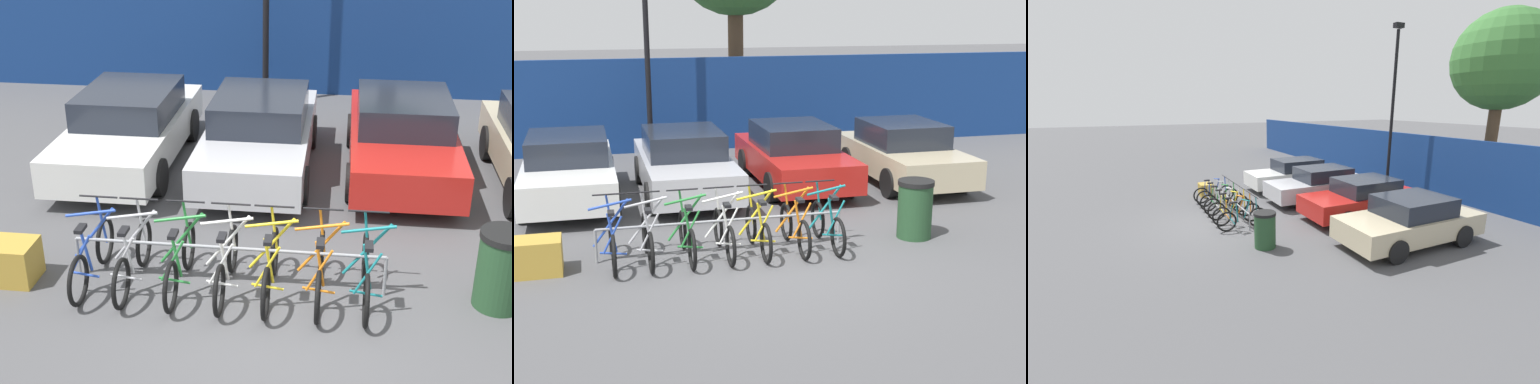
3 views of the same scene
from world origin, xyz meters
TOP-DOWN VIEW (x-y plane):
  - ground_plane at (0.00, 0.00)m, footprint 120.00×120.00m
  - hoarding_wall at (0.00, 9.50)m, footprint 36.00×0.16m
  - bike_rack at (-0.78, 0.68)m, footprint 4.10×0.04m
  - bicycle_blue at (-2.56, 0.53)m, footprint 0.68×1.71m
  - bicycle_silver at (-2.01, 0.53)m, footprint 0.68×1.71m
  - bicycle_green at (-1.38, 0.53)m, footprint 0.68×1.71m
  - bicycle_white at (-0.78, 0.53)m, footprint 0.68×1.71m
  - bicycle_yellow at (-0.21, 0.53)m, footprint 0.68×1.71m
  - bicycle_orange at (0.42, 0.53)m, footprint 0.68×1.71m
  - bicycle_teal at (0.99, 0.53)m, footprint 0.68×1.71m
  - car_white at (-3.24, 4.65)m, footprint 1.91×4.53m
  - car_silver at (-0.85, 4.60)m, footprint 1.91×4.45m
  - car_red at (1.66, 4.80)m, footprint 1.91×4.36m
  - trash_bin at (2.64, 0.62)m, footprint 0.63×0.63m
  - cargo_crate at (-3.67, 0.44)m, footprint 0.70×0.56m

SIDE VIEW (x-z plane):
  - ground_plane at x=0.00m, z-range 0.00..0.00m
  - cargo_crate at x=-3.67m, z-range 0.00..0.55m
  - bicycle_blue at x=-2.56m, z-range -0.15..0.90m
  - bicycle_silver at x=-2.01m, z-range -0.15..0.90m
  - bicycle_green at x=-1.38m, z-range -0.15..0.90m
  - bicycle_white at x=-0.78m, z-range -0.15..0.90m
  - bicycle_yellow at x=-0.21m, z-range -0.15..0.90m
  - bicycle_orange at x=0.42m, z-range -0.15..0.90m
  - bicycle_teal at x=0.99m, z-range -0.15..0.90m
  - bike_rack at x=-0.78m, z-range 0.21..0.78m
  - trash_bin at x=2.64m, z-range 0.00..1.03m
  - car_red at x=1.66m, z-range -0.01..1.39m
  - car_silver at x=-0.85m, z-range -0.01..1.39m
  - car_white at x=-3.24m, z-range -0.01..1.39m
  - hoarding_wall at x=0.00m, z-range 0.00..2.59m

